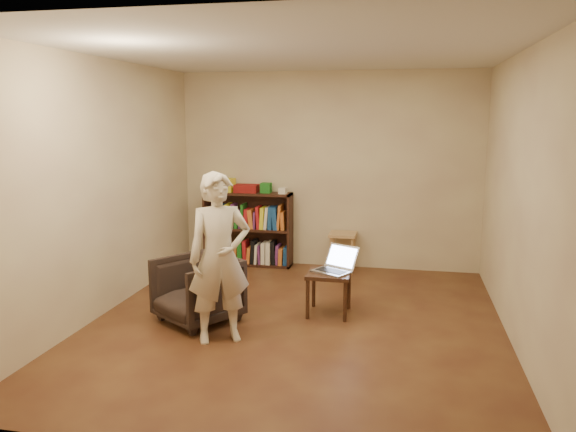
% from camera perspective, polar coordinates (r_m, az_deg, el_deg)
% --- Properties ---
extents(floor, '(4.50, 4.50, 0.00)m').
position_cam_1_polar(floor, '(5.64, 0.77, -10.89)').
color(floor, '#421E15').
rests_on(floor, ground).
extents(ceiling, '(4.50, 4.50, 0.00)m').
position_cam_1_polar(ceiling, '(5.29, 0.84, 16.40)').
color(ceiling, silver).
rests_on(ceiling, wall_back).
extents(wall_back, '(4.00, 0.00, 4.00)m').
position_cam_1_polar(wall_back, '(7.51, 4.09, 4.61)').
color(wall_back, beige).
rests_on(wall_back, floor).
extents(wall_left, '(0.00, 4.50, 4.50)m').
position_cam_1_polar(wall_left, '(6.02, -18.27, 2.73)').
color(wall_left, beige).
rests_on(wall_left, floor).
extents(wall_right, '(0.00, 4.50, 4.50)m').
position_cam_1_polar(wall_right, '(5.31, 22.52, 1.53)').
color(wall_right, beige).
rests_on(wall_right, floor).
extents(bookshelf, '(1.20, 0.30, 1.00)m').
position_cam_1_polar(bookshelf, '(7.71, -4.03, -1.72)').
color(bookshelf, black).
rests_on(bookshelf, floor).
extents(box_yellow, '(0.25, 0.19, 0.18)m').
position_cam_1_polar(box_yellow, '(7.69, -6.33, 3.15)').
color(box_yellow, yellow).
rests_on(box_yellow, bookshelf).
extents(red_cloth, '(0.32, 0.24, 0.10)m').
position_cam_1_polar(red_cloth, '(7.62, -4.23, 2.81)').
color(red_cloth, maroon).
rests_on(red_cloth, bookshelf).
extents(box_green, '(0.14, 0.14, 0.13)m').
position_cam_1_polar(box_green, '(7.55, -2.24, 2.87)').
color(box_green, '#1D6F20').
rests_on(box_green, bookshelf).
extents(box_white, '(0.11, 0.11, 0.08)m').
position_cam_1_polar(box_white, '(7.45, -0.54, 2.57)').
color(box_white, white).
rests_on(box_white, bookshelf).
extents(stool, '(0.35, 0.35, 0.51)m').
position_cam_1_polar(stool, '(7.41, 5.58, -2.47)').
color(stool, tan).
rests_on(stool, floor).
extents(armchair, '(0.98, 0.98, 0.65)m').
position_cam_1_polar(armchair, '(5.67, -9.18, -7.41)').
color(armchair, black).
rests_on(armchair, floor).
extents(side_table, '(0.44, 0.44, 0.45)m').
position_cam_1_polar(side_table, '(5.80, 4.18, -6.42)').
color(side_table, black).
rests_on(side_table, floor).
extents(laptop, '(0.50, 0.51, 0.25)m').
position_cam_1_polar(laptop, '(5.81, 4.83, -5.06)').
color(laptop, '#A9A9AE').
rests_on(laptop, side_table).
extents(person, '(0.67, 0.59, 1.54)m').
position_cam_1_polar(person, '(5.06, -6.98, -4.26)').
color(person, beige).
rests_on(person, floor).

